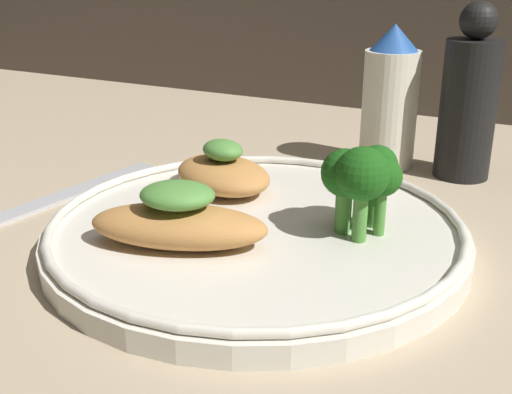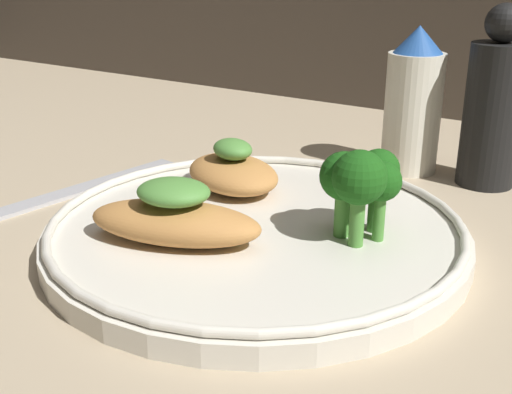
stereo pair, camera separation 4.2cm
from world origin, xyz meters
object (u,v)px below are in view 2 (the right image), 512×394
object	(u,v)px
pepper_grinder	(494,107)
broccoli_bunch	(360,180)
plate	(256,231)
sauce_bottle	(413,103)

from	to	relation	value
pepper_grinder	broccoli_bunch	bearing A→B (deg)	-99.67
broccoli_bunch	pepper_grinder	world-z (taller)	pepper_grinder
plate	broccoli_bunch	distance (cm)	7.86
broccoli_bunch	pepper_grinder	size ratio (longest dim) A/B	0.42
pepper_grinder	plate	bearing A→B (deg)	-114.88
plate	sauce_bottle	xyz separation A→B (cm)	(2.81, 20.50, 5.03)
plate	pepper_grinder	size ratio (longest dim) A/B	1.90
plate	pepper_grinder	xyz separation A→B (cm)	(9.50, 20.50, 5.55)
broccoli_bunch	pepper_grinder	bearing A→B (deg)	80.33
sauce_bottle	broccoli_bunch	bearing A→B (deg)	-79.25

